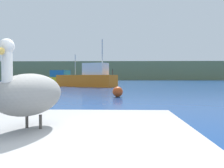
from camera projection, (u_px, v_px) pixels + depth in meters
hillside_backdrop at (121, 71)px, 82.20m from camera, size 140.00×14.79×5.77m
pelican at (30, 93)px, 2.43m from camera, size 0.64×1.36×0.85m
fishing_boat_yellow at (63, 79)px, 42.48m from camera, size 8.30×5.13×4.97m
fishing_boat_orange at (88, 78)px, 30.58m from camera, size 7.91×5.40×5.72m
mooring_buoy at (118, 92)px, 15.79m from camera, size 0.66×0.66×0.66m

